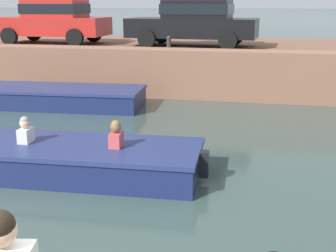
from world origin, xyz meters
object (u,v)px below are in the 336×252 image
object	(u,v)px
boat_moored_west_navy	(52,97)
car_leftmost_red	(53,20)
mooring_bollard_mid	(169,42)
car_left_inner_black	(194,21)
motorboat_passing	(53,158)

from	to	relation	value
boat_moored_west_navy	car_leftmost_red	xyz separation A→B (m)	(-1.45, 3.42, 2.10)
boat_moored_west_navy	mooring_bollard_mid	world-z (taller)	mooring_bollard_mid
boat_moored_west_navy	mooring_bollard_mid	bearing A→B (deg)	32.75
car_left_inner_black	boat_moored_west_navy	bearing A→B (deg)	-137.42
car_leftmost_red	car_left_inner_black	distance (m)	5.17
boat_moored_west_navy	motorboat_passing	xyz separation A→B (m)	(2.57, -5.20, 0.00)
boat_moored_west_navy	car_left_inner_black	distance (m)	5.47
boat_moored_west_navy	car_left_inner_black	size ratio (longest dim) A/B	1.35
car_leftmost_red	mooring_bollard_mid	distance (m)	4.84
motorboat_passing	car_leftmost_red	distance (m)	9.74
boat_moored_west_navy	car_left_inner_black	world-z (taller)	car_left_inner_black
motorboat_passing	car_left_inner_black	distance (m)	8.95
car_left_inner_black	mooring_bollard_mid	xyz separation A→B (m)	(-0.58, -1.40, -0.61)
motorboat_passing	car_left_inner_black	size ratio (longest dim) A/B	1.36
motorboat_passing	car_leftmost_red	world-z (taller)	car_leftmost_red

